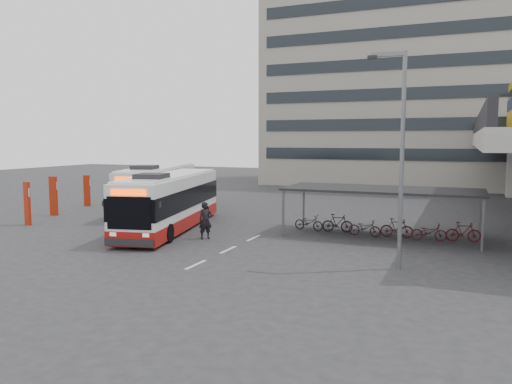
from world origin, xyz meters
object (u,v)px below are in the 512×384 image
at_px(lamp_post, 399,147).
at_px(bus_teal, 159,189).
at_px(pedestrian, 205,220).
at_px(bus_main, 171,202).

bearing_deg(lamp_post, bus_teal, 145.80).
relative_size(pedestrian, lamp_post, 0.23).
height_order(bus_teal, pedestrian, bus_teal).
relative_size(bus_main, lamp_post, 1.38).
relative_size(bus_main, bus_teal, 0.99).
height_order(bus_main, bus_teal, bus_teal).
relative_size(bus_teal, lamp_post, 1.40).
height_order(bus_main, lamp_post, lamp_post).
xyz_separation_m(pedestrian, lamp_post, (9.76, -2.34, 3.84)).
bearing_deg(bus_teal, pedestrian, -60.27).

